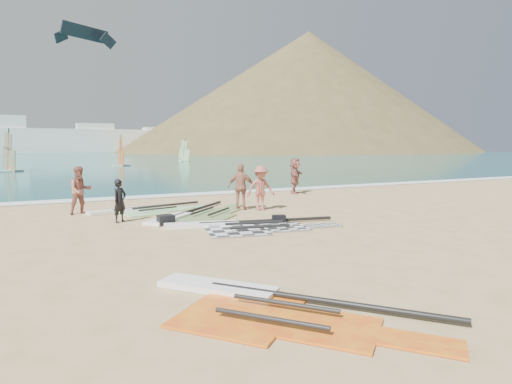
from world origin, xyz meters
name	(u,v)px	position (x,y,z in m)	size (l,w,h in m)	color
ground	(291,244)	(0.00, 0.00, 0.00)	(300.00, 300.00, 0.00)	tan
sea	(67,154)	(0.00, 132.00, 0.00)	(300.00, 240.00, 0.06)	#0D5361
surf_line	(173,196)	(0.00, 12.30, 0.00)	(300.00, 1.20, 0.04)	white
far_town	(11,139)	(-15.72, 150.00, 4.49)	(160.00, 8.00, 12.00)	white
headland_main	(307,152)	(85.00, 130.00, 0.00)	(143.00, 143.00, 45.00)	brown
headland_minor	(362,151)	(120.00, 140.00, 0.00)	(70.00, 70.00, 28.00)	brown
rig_grey	(240,226)	(-0.36, 2.70, 0.05)	(5.86, 2.85, 0.20)	#242527
rig_green	(141,210)	(-2.58, 7.63, 0.05)	(5.05, 2.56, 0.19)	#50CA38
rig_orange	(195,215)	(-0.96, 5.54, 0.05)	(5.08, 4.58, 0.20)	#F1A71A
rig_red	(261,305)	(-2.87, -3.80, 0.05)	(4.21, 4.97, 0.20)	red
gear_bag_near	(166,220)	(-2.43, 4.25, 0.17)	(0.54, 0.39, 0.34)	black
gear_bag_far	(279,219)	(1.22, 2.88, 0.14)	(0.46, 0.32, 0.28)	black
person_wetsuit	(120,201)	(-3.74, 5.48, 0.76)	(0.56, 0.37, 1.53)	black
beachgoer_left	(81,190)	(-4.84, 8.02, 0.94)	(0.92, 0.71, 1.88)	#9D584A
beachgoer_mid	(261,188)	(1.93, 5.70, 0.94)	(1.21, 0.70, 1.88)	#A35549
beachgoer_back	(241,187)	(1.29, 6.24, 0.96)	(1.13, 0.47, 1.93)	#AC6E55
beachgoer_right	(295,176)	(6.47, 10.42, 1.00)	(1.86, 0.59, 2.00)	#A36157
windsurfer_left	(9,159)	(-9.27, 39.09, 1.28)	(2.46, 2.66, 4.40)	white
windsurfer_centre	(121,157)	(2.62, 46.47, 1.20)	(2.26, 2.69, 4.03)	white
windsurfer_right	(184,154)	(14.48, 58.35, 1.16)	(2.13, 2.26, 3.85)	white
kitesurf_kite	(85,34)	(-1.07, 46.25, 15.81)	(6.34, 4.04, 2.39)	black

